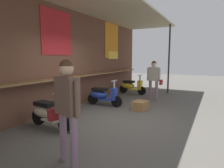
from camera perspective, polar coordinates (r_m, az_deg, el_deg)
name	(u,v)px	position (r m, az deg, el deg)	size (l,w,h in m)	color
ground_plane	(111,119)	(5.62, -0.22, -10.44)	(34.24, 34.24, 0.00)	#56544F
market_stall_facade	(61,51)	(6.43, -14.84, 9.58)	(12.23, 2.74, 3.54)	brown
scooter_cream	(48,113)	(5.14, -18.38, -8.05)	(0.49, 1.40, 0.97)	beige
scooter_blue	(102,95)	(7.13, -2.88, -3.33)	(0.47, 1.40, 0.97)	#233D9E
scooter_yellow	(131,86)	(9.54, 5.63, -0.59)	(0.47, 1.40, 0.97)	gold
shopper_with_handbag	(67,101)	(3.15, -13.34, -5.06)	(0.34, 0.68, 1.73)	gray
shopper_browsing	(154,76)	(8.30, 12.39, 2.27)	(0.30, 0.65, 1.64)	gray
merchandise_crate	(140,106)	(6.62, 8.42, -6.35)	(0.53, 0.42, 0.31)	olive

